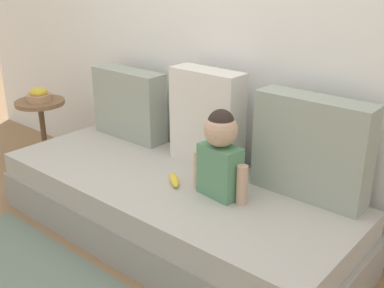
{
  "coord_description": "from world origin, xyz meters",
  "views": [
    {
      "loc": [
        1.6,
        -1.7,
        1.5
      ],
      "look_at": [
        0.16,
        0.0,
        0.61
      ],
      "focal_mm": 44.01,
      "sensor_mm": 36.0,
      "label": 1
    }
  ],
  "objects": [
    {
      "name": "ground_plane",
      "position": [
        0.0,
        0.0,
        0.0
      ],
      "size": [
        12.0,
        12.0,
        0.0
      ],
      "primitive_type": "plane",
      "color": "#93704C"
    },
    {
      "name": "back_wall",
      "position": [
        0.0,
        0.55,
        1.16
      ],
      "size": [
        5.33,
        0.1,
        2.32
      ],
      "primitive_type": "cube",
      "color": "white",
      "rests_on": "ground"
    },
    {
      "name": "couch",
      "position": [
        0.0,
        0.0,
        0.18
      ],
      "size": [
        2.13,
        0.84,
        0.36
      ],
      "color": "#9C978F",
      "rests_on": "ground"
    },
    {
      "name": "throw_pillow_left",
      "position": [
        -0.66,
        0.32,
        0.59
      ],
      "size": [
        0.54,
        0.16,
        0.46
      ],
      "primitive_type": "cube",
      "color": "#99A393",
      "rests_on": "couch"
    },
    {
      "name": "throw_pillow_center",
      "position": [
        0.0,
        0.32,
        0.64
      ],
      "size": [
        0.44,
        0.16,
        0.56
      ],
      "primitive_type": "cube",
      "color": "silver",
      "rests_on": "couch"
    },
    {
      "name": "throw_pillow_right",
      "position": [
        0.66,
        0.32,
        0.62
      ],
      "size": [
        0.59,
        0.16,
        0.52
      ],
      "primitive_type": "cube",
      "color": "#99A393",
      "rests_on": "couch"
    },
    {
      "name": "toddler",
      "position": [
        0.32,
        0.03,
        0.6
      ],
      "size": [
        0.33,
        0.17,
        0.46
      ],
      "color": "#568E66",
      "rests_on": "couch"
    },
    {
      "name": "banana",
      "position": [
        0.05,
        -0.02,
        0.38
      ],
      "size": [
        0.16,
        0.14,
        0.04
      ],
      "primitive_type": "ellipsoid",
      "rotation": [
        0.0,
        0.0,
        -0.71
      ],
      "color": "yellow",
      "rests_on": "couch"
    },
    {
      "name": "side_table",
      "position": [
        -1.41,
        0.11,
        0.4
      ],
      "size": [
        0.36,
        0.36,
        0.52
      ],
      "color": "brown",
      "rests_on": "ground"
    },
    {
      "name": "fruit_bowl",
      "position": [
        -1.41,
        0.11,
        0.56
      ],
      "size": [
        0.18,
        0.18,
        0.1
      ],
      "color": "tan",
      "rests_on": "side_table"
    }
  ]
}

